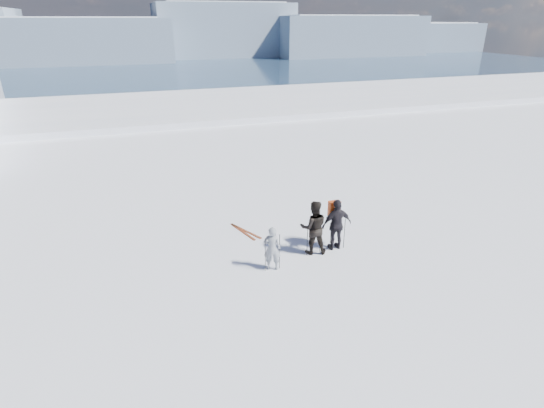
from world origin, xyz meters
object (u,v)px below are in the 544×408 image
(skier_pack, at_px, (337,225))
(skier_grey, at_px, (272,248))
(skier_dark, at_px, (314,227))
(skis_loose, at_px, (244,231))

(skier_pack, bearing_deg, skier_grey, 11.35)
(skier_dark, bearing_deg, skis_loose, -35.31)
(skis_loose, bearing_deg, skier_grey, -86.36)
(skier_grey, height_order, skier_dark, skier_dark)
(skier_dark, distance_m, skis_loose, 3.13)
(skis_loose, bearing_deg, skier_pack, -39.57)
(skier_dark, bearing_deg, skier_grey, 33.58)
(skier_grey, height_order, skis_loose, skier_grey)
(skier_grey, xyz_separation_m, skis_loose, (-0.18, 2.86, -0.76))
(skier_grey, relative_size, skis_loose, 0.94)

